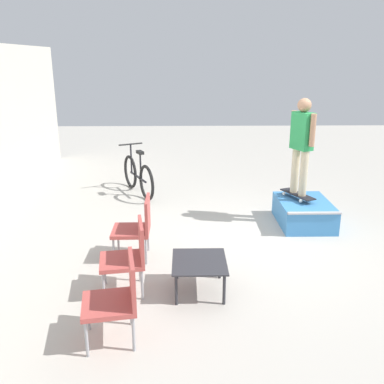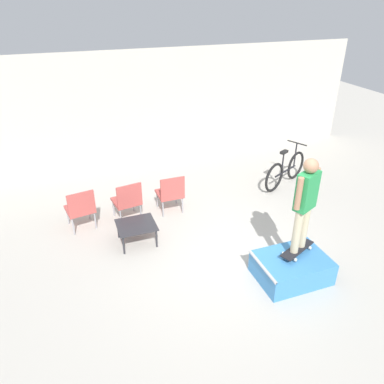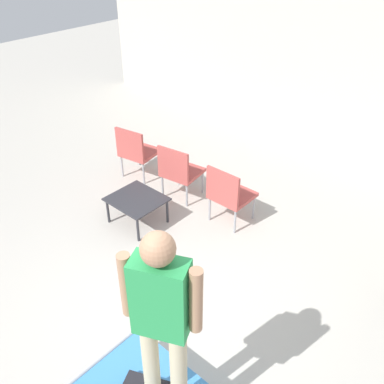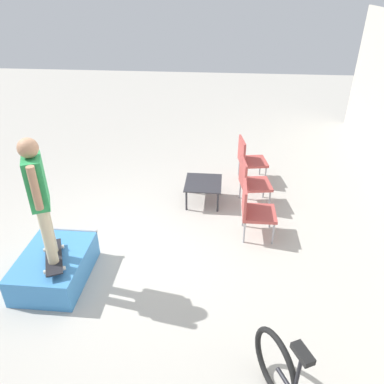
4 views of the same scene
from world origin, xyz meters
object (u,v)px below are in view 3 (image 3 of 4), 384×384
at_px(patio_chair_right, 229,193).
at_px(patio_chair_left, 136,150).
at_px(person_skater, 162,312).
at_px(patio_chair_center, 179,170).
at_px(coffee_table, 137,201).

bearing_deg(patio_chair_right, patio_chair_left, -0.56).
distance_m(person_skater, patio_chair_center, 3.61).
bearing_deg(patio_chair_left, coffee_table, 127.89).
xyz_separation_m(patio_chair_center, patio_chair_right, (0.92, -0.00, 0.00)).
distance_m(person_skater, coffee_table, 3.12).
relative_size(person_skater, patio_chair_left, 1.82).
height_order(coffee_table, patio_chair_left, patio_chair_left).
height_order(person_skater, patio_chair_left, person_skater).
xyz_separation_m(person_skater, coffee_table, (-2.32, 1.77, -1.09)).
bearing_deg(patio_chair_left, patio_chair_right, 170.05).
relative_size(coffee_table, patio_chair_right, 0.81).
distance_m(person_skater, patio_chair_left, 4.27).
height_order(patio_chair_left, patio_chair_right, same).
bearing_deg(patio_chair_right, person_skater, 117.44).
height_order(patio_chair_center, patio_chair_right, same).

